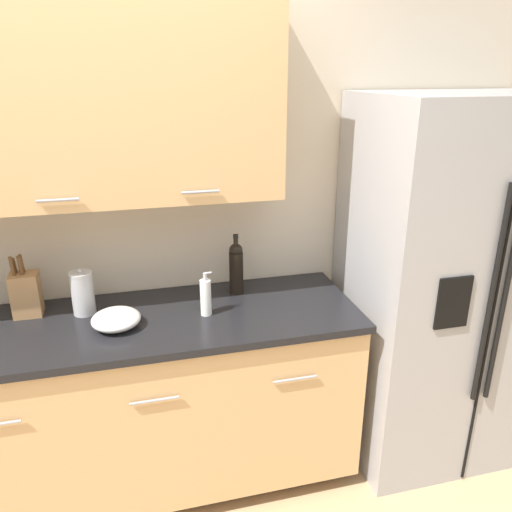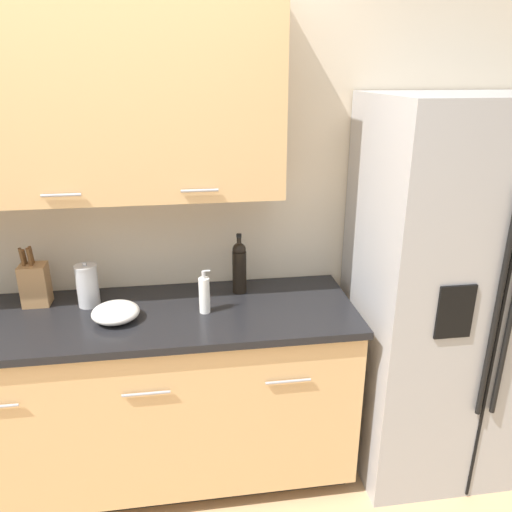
{
  "view_description": "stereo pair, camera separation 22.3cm",
  "coord_description": "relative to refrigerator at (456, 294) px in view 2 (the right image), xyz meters",
  "views": [
    {
      "loc": [
        0.29,
        -1.14,
        1.98
      ],
      "look_at": [
        0.82,
        0.93,
        1.18
      ],
      "focal_mm": 35.0,
      "sensor_mm": 36.0,
      "label": 1
    },
    {
      "loc": [
        0.51,
        -1.19,
        1.98
      ],
      "look_at": [
        0.82,
        0.93,
        1.18
      ],
      "focal_mm": 35.0,
      "sensor_mm": 36.0,
      "label": 2
    }
  ],
  "objects": [
    {
      "name": "refrigerator",
      "position": [
        0.0,
        0.0,
        0.0
      ],
      "size": [
        0.95,
        0.73,
        1.89
      ],
      "color": "#9E9EA0",
      "rests_on": "ground_plane"
    },
    {
      "name": "counter_unit",
      "position": [
        -1.81,
        0.04,
        -0.47
      ],
      "size": [
        2.54,
        0.64,
        0.93
      ],
      "color": "black",
      "rests_on": "ground_plane"
    },
    {
      "name": "knife_block",
      "position": [
        -2.02,
        0.2,
        0.09
      ],
      "size": [
        0.12,
        0.1,
        0.3
      ],
      "color": "#A87A4C",
      "rests_on": "counter_unit"
    },
    {
      "name": "soap_dispenser",
      "position": [
        -1.24,
        0.01,
        0.08
      ],
      "size": [
        0.06,
        0.05,
        0.21
      ],
      "color": "white",
      "rests_on": "counter_unit"
    },
    {
      "name": "mixing_bowl",
      "position": [
        -1.63,
        -0.02,
        0.03
      ],
      "size": [
        0.21,
        0.21,
        0.08
      ],
      "color": "white",
      "rests_on": "counter_unit"
    },
    {
      "name": "wall_back",
      "position": [
        -1.81,
        0.33,
        0.53
      ],
      "size": [
        10.0,
        0.39,
        2.6
      ],
      "color": "beige",
      "rests_on": "ground_plane"
    },
    {
      "name": "steel_canister",
      "position": [
        -1.77,
        0.16,
        0.09
      ],
      "size": [
        0.1,
        0.1,
        0.22
      ],
      "color": "#B7B7BA",
      "rests_on": "counter_unit"
    },
    {
      "name": "wine_bottle",
      "position": [
        -1.05,
        0.2,
        0.13
      ],
      "size": [
        0.07,
        0.07,
        0.31
      ],
      "color": "black",
      "rests_on": "counter_unit"
    }
  ]
}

